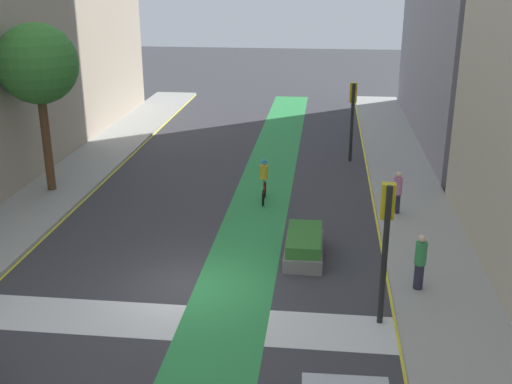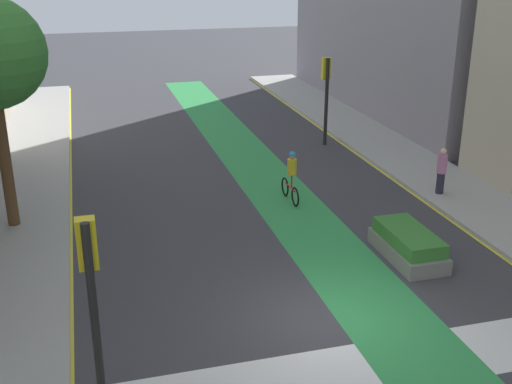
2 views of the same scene
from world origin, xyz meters
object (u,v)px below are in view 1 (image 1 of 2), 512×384
Objects in this scene: traffic_signal_far_right at (353,106)px; cyclist_in_lane at (264,180)px; street_tree_near at (38,65)px; median_planter at (304,246)px; pedestrian_sidewalk_right_b at (397,192)px; traffic_signal_near_right at (386,227)px; pedestrian_sidewalk_right_a at (420,261)px.

cyclist_in_lane is at bearing -120.04° from traffic_signal_far_right.
traffic_signal_far_right is 14.55m from street_tree_near.
street_tree_near reaches higher than traffic_signal_far_right.
traffic_signal_far_right is 7.60m from cyclist_in_lane.
cyclist_in_lane is 0.69× the size of median_planter.
traffic_signal_far_right is 7.73m from pedestrian_sidewalk_right_b.
pedestrian_sidewalk_right_b is 5.32m from median_planter.
street_tree_near is (-9.16, 0.14, 4.47)m from cyclist_in_lane.
traffic_signal_near_right is 1.47× the size of median_planter.
traffic_signal_near_right is 4.94m from median_planter.
traffic_signal_near_right is 2.29× the size of pedestrian_sidewalk_right_a.
street_tree_near is at bearing 153.43° from pedestrian_sidewalk_right_a.
street_tree_near is (-14.40, 1.11, 4.44)m from pedestrian_sidewalk_right_b.
cyclist_in_lane is 10.19m from street_tree_near.
street_tree_near is (-13.22, 8.89, 2.67)m from traffic_signal_near_right.
median_planter is at bearing 149.04° from pedestrian_sidewalk_right_a.
cyclist_in_lane is at bearing 126.76° from pedestrian_sidewalk_right_a.
cyclist_in_lane is at bearing 114.91° from traffic_signal_near_right.
cyclist_in_lane is 0.27× the size of street_tree_near.
street_tree_near is (-12.85, -6.26, 2.70)m from traffic_signal_far_right.
cyclist_in_lane is at bearing -0.85° from street_tree_near.
pedestrian_sidewalk_right_b is (1.18, 7.78, -1.77)m from traffic_signal_near_right.
pedestrian_sidewalk_right_b is 0.62× the size of median_planter.
median_planter is at bearing -69.78° from cyclist_in_lane.
traffic_signal_near_right reaches higher than median_planter.
cyclist_in_lane is 1.12× the size of pedestrian_sidewalk_right_b.
pedestrian_sidewalk_right_a is at bearing 53.52° from traffic_signal_near_right.
traffic_signal_far_right is at bearing 96.76° from pedestrian_sidewalk_right_a.
cyclist_in_lane reaches higher than pedestrian_sidewalk_right_b.
median_planter is (-2.22, 3.73, -2.36)m from traffic_signal_near_right.
pedestrian_sidewalk_right_b is at bearing 50.01° from median_planter.
cyclist_in_lane is at bearing 110.22° from median_planter.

